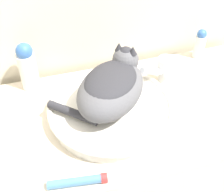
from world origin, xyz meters
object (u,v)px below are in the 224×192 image
lotion_bottle_white (28,67)px  deodorant_stick (200,44)px  cat (112,85)px  cream_tube (78,181)px  faucet (163,70)px

lotion_bottle_white → deodorant_stick: 0.71m
cat → cream_tube: bearing=-173.0°
cat → lotion_bottle_white: bearing=90.3°
faucet → cream_tube: bearing=16.3°
faucet → deodorant_stick: 0.26m
cat → faucet: bearing=-24.9°
lotion_bottle_white → deodorant_stick: size_ratio=1.47×
lotion_bottle_white → deodorant_stick: bearing=0.0°
cream_tube → deodorant_stick: bearing=37.0°
faucet → cream_tube: 0.53m
cat → faucet: (0.23, 0.10, -0.06)m
lotion_bottle_white → deodorant_stick: lotion_bottle_white is taller
cat → lotion_bottle_white: size_ratio=1.95×
faucet → lotion_bottle_white: (-0.49, 0.13, 0.03)m
cat → deodorant_stick: size_ratio=2.86×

